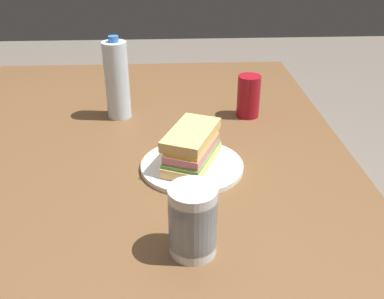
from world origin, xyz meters
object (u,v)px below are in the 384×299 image
object	(u,v)px
plastic_cup_stack	(193,221)
water_bottle_tall	(117,80)
soda_can_red	(248,96)
dining_table	(131,191)
paper_plate	(192,166)
sandwich	(192,148)

from	to	relation	value
plastic_cup_stack	water_bottle_tall	bearing A→B (deg)	17.24
soda_can_red	plastic_cup_stack	distance (m)	0.60
dining_table	water_bottle_tall	distance (m)	0.34
dining_table	paper_plate	world-z (taller)	paper_plate
paper_plate	water_bottle_tall	distance (m)	0.38
sandwich	soda_can_red	bearing A→B (deg)	-31.96
sandwich	dining_table	bearing A→B (deg)	79.11
dining_table	soda_can_red	xyz separation A→B (m)	(0.26, -0.33, 0.14)
paper_plate	sandwich	size ratio (longest dim) A/B	1.17
water_bottle_tall	paper_plate	bearing A→B (deg)	-147.40
dining_table	water_bottle_tall	world-z (taller)	water_bottle_tall
sandwich	soda_can_red	size ratio (longest dim) A/B	1.68
dining_table	water_bottle_tall	bearing A→B (deg)	9.46
soda_can_red	plastic_cup_stack	xyz separation A→B (m)	(-0.57, 0.19, 0.00)
soda_can_red	plastic_cup_stack	bearing A→B (deg)	161.45
dining_table	soda_can_red	bearing A→B (deg)	-51.93
paper_plate	dining_table	bearing A→B (deg)	77.60
dining_table	soda_can_red	distance (m)	0.44
paper_plate	water_bottle_tall	world-z (taller)	water_bottle_tall
dining_table	soda_can_red	world-z (taller)	soda_can_red
sandwich	water_bottle_tall	size ratio (longest dim) A/B	0.87
sandwich	water_bottle_tall	distance (m)	0.36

